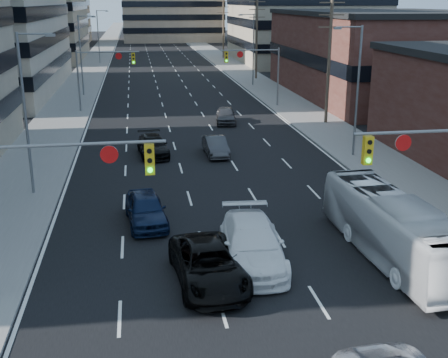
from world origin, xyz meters
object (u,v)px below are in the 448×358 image
transit_bus (392,227)px  sedan_blue (146,209)px  black_pickup (208,265)px  white_van (252,243)px

transit_bus → sedan_blue: 11.64m
transit_bus → sedan_blue: size_ratio=2.18×
black_pickup → sedan_blue: 6.91m
white_van → sedan_blue: bearing=134.7°
transit_bus → sedan_blue: transit_bus is taller
white_van → transit_bus: size_ratio=0.61×
black_pickup → transit_bus: size_ratio=0.55×
white_van → sedan_blue: size_ratio=1.33×
black_pickup → sedan_blue: sedan_blue is taller
white_van → sedan_blue: (-4.30, 5.07, -0.10)m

